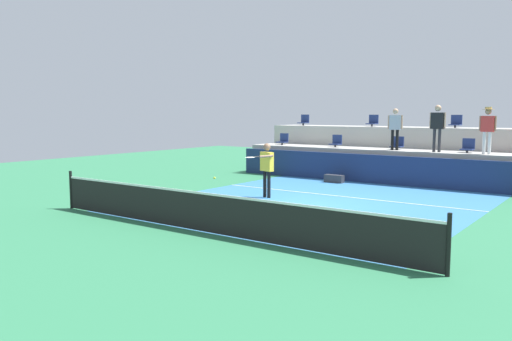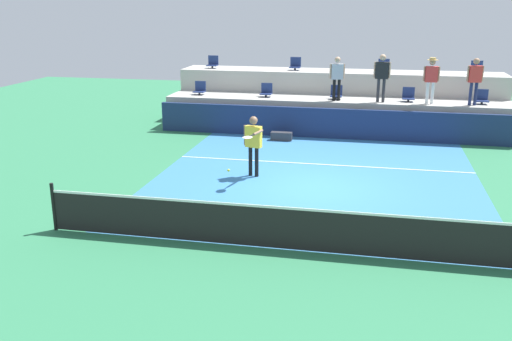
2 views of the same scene
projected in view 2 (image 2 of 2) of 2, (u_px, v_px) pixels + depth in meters
ground_plane at (313, 189)px, 15.16m from camera, size 40.00×40.00×0.00m
court_inner_paint at (317, 178)px, 16.10m from camera, size 9.00×10.00×0.01m
court_service_line at (321, 164)px, 17.41m from camera, size 9.00×0.06×0.00m
tennis_net at (291, 227)px, 11.27m from camera, size 10.48×0.08×1.07m
sponsor_backboard at (332, 123)px, 20.63m from camera, size 13.00×0.16×1.10m
seating_tier_lower at (334, 115)px, 21.83m from camera, size 13.00×1.80×1.25m
seating_tier_upper at (338, 96)px, 23.40m from camera, size 13.00×1.80×2.10m
stadium_chair_lower_far_left at (200, 89)px, 22.59m from camera, size 0.44×0.40×0.52m
stadium_chair_lower_left at (266, 91)px, 22.05m from camera, size 0.44×0.40×0.52m
stadium_chair_lower_center at (336, 93)px, 21.52m from camera, size 0.44×0.40×0.52m
stadium_chair_lower_right at (408, 96)px, 21.00m from camera, size 0.44×0.40×0.52m
stadium_chair_lower_far_right at (482, 98)px, 20.49m from camera, size 0.44×0.40×0.52m
stadium_chair_upper_far_left at (213, 63)px, 24.03m from camera, size 0.44×0.40×0.52m
stadium_chair_upper_left at (295, 65)px, 23.33m from camera, size 0.44×0.40×0.52m
stadium_chair_upper_right at (384, 67)px, 22.63m from camera, size 0.44×0.40×0.52m
stadium_chair_upper_far_right at (477, 69)px, 21.93m from camera, size 0.44×0.40×0.52m
tennis_player at (253, 140)px, 15.93m from camera, size 0.59×1.29×1.74m
spectator_in_white at (337, 75)px, 20.94m from camera, size 0.57×0.28×1.62m
spectator_leaning_on_rail at (382, 73)px, 20.60m from camera, size 0.61×0.24×1.74m
spectator_with_hat at (431, 76)px, 20.27m from camera, size 0.57×0.39×1.66m
spectator_in_grey at (475, 77)px, 19.98m from camera, size 0.58×0.28×1.67m
tennis_ball at (229, 170)px, 13.75m from camera, size 0.07×0.07×0.07m
equipment_bag at (281, 136)px, 20.43m from camera, size 0.76×0.28×0.30m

